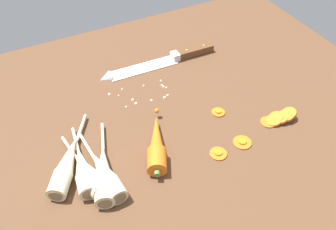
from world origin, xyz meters
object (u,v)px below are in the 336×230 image
object	(u,v)px
parsnip_front	(87,172)
parsnip_mid_left	(105,175)
whole_carrot	(157,144)
carrot_slice_stray_near	(218,112)
chefs_knife	(157,63)
parsnip_back	(104,173)
parsnip_outer	(83,170)
carrot_slice_stray_mid	(218,153)
carrot_slice_stray_far	(242,142)
carrot_slice_stack	(279,118)
parsnip_mid_right	(67,165)

from	to	relation	value
parsnip_front	parsnip_mid_left	bearing A→B (deg)	-35.31
whole_carrot	carrot_slice_stray_near	world-z (taller)	whole_carrot
chefs_knife	parsnip_mid_left	size ratio (longest dim) A/B	1.66
parsnip_back	parsnip_outer	distance (cm)	4.39
parsnip_outer	carrot_slice_stray_mid	size ratio (longest dim) A/B	5.10
chefs_knife	whole_carrot	distance (cm)	32.22
whole_carrot	parsnip_mid_left	xyz separation A→B (cm)	(-12.91, -2.60, -0.12)
parsnip_mid_left	parsnip_back	size ratio (longest dim) A/B	0.95
parsnip_front	carrot_slice_stray_far	size ratio (longest dim) A/B	4.57
whole_carrot	carrot_slice_stray_near	xyz separation A→B (cm)	(18.80, 4.09, -1.74)
whole_carrot	chefs_knife	bearing A→B (deg)	64.21
parsnip_front	carrot_slice_stray_far	xyz separation A→B (cm)	(34.30, -6.42, -1.62)
parsnip_outer	whole_carrot	bearing A→B (deg)	-1.71
carrot_slice_stray_near	carrot_slice_stray_far	bearing A→B (deg)	-92.55
parsnip_front	parsnip_outer	size ratio (longest dim) A/B	0.98
parsnip_front	carrot_slice_stray_near	xyz separation A→B (cm)	(34.79, 4.51, -1.62)
parsnip_front	parsnip_back	xyz separation A→B (cm)	(2.93, -1.75, -0.00)
parsnip_back	carrot_slice_stray_mid	xyz separation A→B (cm)	(24.70, -5.01, -1.62)
whole_carrot	carrot_slice_stray_far	bearing A→B (deg)	-20.49
parsnip_outer	carrot_slice_stray_far	distance (cm)	35.66
carrot_slice_stack	carrot_slice_stray_near	world-z (taller)	carrot_slice_stack
parsnip_outer	carrot_slice_stack	world-z (taller)	parsnip_outer
whole_carrot	carrot_slice_stray_mid	xyz separation A→B (cm)	(11.64, -7.17, -1.74)
chefs_knife	parsnip_outer	size ratio (longest dim) A/B	1.77
chefs_knife	carrot_slice_stray_near	size ratio (longest dim) A/B	10.61
whole_carrot	carrot_slice_stray_near	distance (cm)	19.32
parsnip_front	parsnip_outer	bearing A→B (deg)	121.65
parsnip_mid_right	carrot_slice_stray_near	bearing A→B (deg)	1.05
parsnip_mid_left	carrot_slice_stack	distance (cm)	43.22
carrot_slice_stray_near	parsnip_mid_left	bearing A→B (deg)	-168.09
parsnip_outer	carrot_slice_stray_near	distance (cm)	35.57
whole_carrot	carrot_slice_stray_mid	distance (cm)	13.79
parsnip_mid_left	parsnip_mid_right	bearing A→B (deg)	136.69
chefs_knife	carrot_slice_stray_mid	size ratio (longest dim) A/B	9.05
carrot_slice_stray_near	chefs_knife	bearing A→B (deg)	100.91
parsnip_mid_left	carrot_slice_stray_mid	xyz separation A→B (cm)	(24.56, -4.58, -1.62)
parsnip_mid_left	carrot_slice_stray_near	world-z (taller)	parsnip_mid_left
carrot_slice_stray_far	parsnip_mid_right	bearing A→B (deg)	164.77
parsnip_mid_right	parsnip_back	world-z (taller)	same
whole_carrot	parsnip_mid_right	world-z (taller)	whole_carrot
parsnip_mid_right	chefs_knife	bearing A→B (deg)	37.57
whole_carrot	parsnip_back	size ratio (longest dim) A/B	0.84
whole_carrot	parsnip_mid_right	distance (cm)	19.56
parsnip_front	parsnip_outer	world-z (taller)	same
carrot_slice_stray_far	parsnip_mid_left	bearing A→B (deg)	172.25
parsnip_outer	carrot_slice_stray_far	world-z (taller)	parsnip_outer
chefs_knife	carrot_slice_stray_near	bearing A→B (deg)	-79.09
whole_carrot	parsnip_back	xyz separation A→B (cm)	(-13.06, -2.17, -0.12)
whole_carrot	parsnip_mid_right	size ratio (longest dim) A/B	0.87
parsnip_front	carrot_slice_stray_far	distance (cm)	34.93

